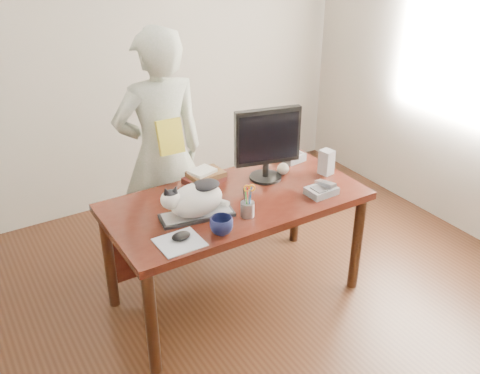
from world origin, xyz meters
The scene contains 16 objects.
room centered at (0.00, 0.00, 1.35)m, with size 4.50×4.50×4.50m.
desk centered at (0.00, 0.68, 0.60)m, with size 1.60×0.80×0.75m.
keyboard centered at (-0.31, 0.53, 0.76)m, with size 0.45×0.23×0.03m.
cat centered at (-0.32, 0.53, 0.87)m, with size 0.42×0.25×0.24m.
monitor centered at (0.31, 0.71, 1.03)m, with size 0.43×0.26×0.49m.
pen_cup centered at (-0.05, 0.38, 0.81)m, with size 0.11×0.11×0.21m.
mousepad centered at (-0.51, 0.33, 0.75)m, with size 0.24×0.22×0.01m.
mouse centered at (-0.49, 0.35, 0.77)m, with size 0.11×0.07×0.04m.
coffee_mug centered at (-0.27, 0.30, 0.80)m, with size 0.13×0.13×0.10m, color black.
phone centered at (0.49, 0.37, 0.78)m, with size 0.19×0.16×0.08m.
speaker centered at (0.70, 0.58, 0.83)m, with size 0.09×0.10×0.17m.
baseball centered at (0.45, 0.72, 0.79)m, with size 0.08×0.08×0.08m.
book_stack centered at (-0.06, 0.89, 0.79)m, with size 0.27×0.22×0.09m.
calculator centered at (0.62, 0.90, 0.78)m, with size 0.18×0.22×0.06m.
person centered at (-0.22, 1.22, 0.86)m, with size 0.63×0.41×1.72m, color beige.
held_book centered at (-0.22, 1.05, 1.05)m, with size 0.17×0.10×0.23m.
Camera 1 is at (-1.49, -1.88, 2.34)m, focal length 40.00 mm.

